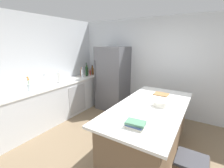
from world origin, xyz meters
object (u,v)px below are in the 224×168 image
at_px(paper_towel_roll, 59,78).
at_px(refrigerator, 113,78).
at_px(flower_vase, 29,86).
at_px(mixing_bowl, 160,104).
at_px(hot_sauce_bottle, 90,73).
at_px(wine_bottle, 87,71).
at_px(syrup_bottle, 92,70).
at_px(olive_oil_bottle, 87,71).
at_px(soda_bottle, 82,73).
at_px(cutting_board, 161,94).
at_px(kitchen_island, 149,129).
at_px(cookbook_stack, 136,124).
at_px(whiskey_bottle, 93,71).
at_px(bar_stool, 191,168).
at_px(vinegar_bottle, 81,73).
at_px(sink_faucet, 45,80).

bearing_deg(paper_towel_roll, refrigerator, 54.95).
xyz_separation_m(flower_vase, mixing_bowl, (2.61, 0.74, -0.09)).
height_order(hot_sauce_bottle, wine_bottle, wine_bottle).
height_order(syrup_bottle, mixing_bowl, syrup_bottle).
bearing_deg(paper_towel_roll, olive_oil_bottle, 90.79).
height_order(olive_oil_bottle, soda_bottle, soda_bottle).
distance_m(wine_bottle, cutting_board, 2.50).
bearing_deg(kitchen_island, refrigerator, 139.56).
height_order(soda_bottle, cookbook_stack, soda_bottle).
bearing_deg(flower_vase, mixing_bowl, 15.81).
bearing_deg(olive_oil_bottle, whiskey_bottle, 71.63).
height_order(refrigerator, whiskey_bottle, refrigerator).
xyz_separation_m(syrup_bottle, cookbook_stack, (2.60, -2.34, -0.10)).
distance_m(hot_sauce_bottle, wine_bottle, 0.20).
relative_size(bar_stool, paper_towel_roll, 2.17).
xyz_separation_m(hot_sauce_bottle, cutting_board, (2.46, -0.67, -0.10)).
distance_m(soda_bottle, cookbook_stack, 3.09).
height_order(kitchen_island, olive_oil_bottle, olive_oil_bottle).
bearing_deg(mixing_bowl, soda_bottle, 160.41).
bearing_deg(wine_bottle, soda_bottle, -92.60).
height_order(vinegar_bottle, soda_bottle, soda_bottle).
bearing_deg(whiskey_bottle, kitchen_island, -30.85).
relative_size(whiskey_bottle, hot_sauce_bottle, 1.47).
bearing_deg(refrigerator, bar_stool, -41.62).
bearing_deg(sink_faucet, cutting_board, 20.16).
distance_m(olive_oil_bottle, wine_bottle, 0.11).
distance_m(kitchen_island, cookbook_stack, 0.93).
distance_m(bar_stool, cutting_board, 1.63).
relative_size(flower_vase, olive_oil_bottle, 1.00).
relative_size(whiskey_bottle, wine_bottle, 0.71).
bearing_deg(soda_bottle, bar_stool, -27.98).
height_order(kitchen_island, paper_towel_roll, paper_towel_roll).
distance_m(flower_vase, cookbook_stack, 2.54).
distance_m(syrup_bottle, soda_bottle, 0.56).
height_order(bar_stool, cutting_board, cutting_board).
distance_m(bar_stool, mixing_bowl, 1.06).
height_order(refrigerator, vinegar_bottle, refrigerator).
bearing_deg(kitchen_island, vinegar_bottle, 157.47).
relative_size(sink_faucet, mixing_bowl, 1.27).
relative_size(bar_stool, whiskey_bottle, 2.27).
bearing_deg(vinegar_bottle, hot_sauce_bottle, 70.97).
relative_size(refrigerator, soda_bottle, 5.58).
distance_m(refrigerator, bar_stool, 3.18).
bearing_deg(syrup_bottle, whiskey_bottle, -43.71).
distance_m(sink_faucet, flower_vase, 0.44).
bearing_deg(olive_oil_bottle, bar_stool, -31.46).
xyz_separation_m(wine_bottle, vinegar_bottle, (-0.11, -0.11, -0.05)).
bearing_deg(kitchen_island, cookbook_stack, -85.37).
relative_size(kitchen_island, sink_faucet, 7.53).
bearing_deg(vinegar_bottle, wine_bottle, 43.27).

